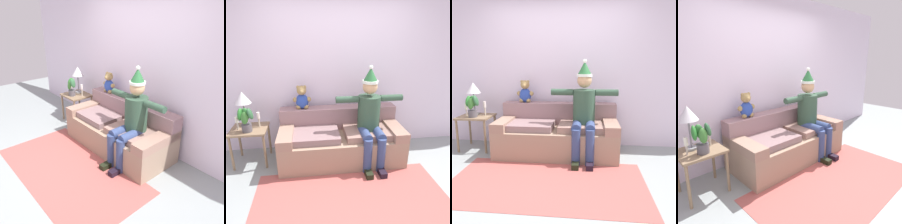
% 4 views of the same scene
% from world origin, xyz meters
% --- Properties ---
extents(ground_plane, '(10.00, 10.00, 0.00)m').
position_xyz_m(ground_plane, '(0.00, 0.00, 0.00)').
color(ground_plane, '#8F9998').
extents(back_wall, '(7.00, 0.10, 2.70)m').
position_xyz_m(back_wall, '(0.00, 1.55, 1.35)').
color(back_wall, silver).
rests_on(back_wall, ground_plane).
extents(couch, '(1.90, 0.85, 0.79)m').
position_xyz_m(couch, '(0.00, 1.04, 0.32)').
color(couch, gray).
rests_on(couch, ground_plane).
extents(person_seated, '(1.02, 0.77, 1.51)m').
position_xyz_m(person_seated, '(0.43, 0.88, 0.76)').
color(person_seated, '#324F3B').
rests_on(person_seated, ground_plane).
extents(teddy_bear, '(0.29, 0.17, 0.38)m').
position_xyz_m(teddy_bear, '(-0.59, 1.30, 0.96)').
color(teddy_bear, '#2C47A7').
rests_on(teddy_bear, couch).
extents(side_table, '(0.54, 0.48, 0.58)m').
position_xyz_m(side_table, '(-1.40, 1.09, 0.49)').
color(side_table, '#896E50').
rests_on(side_table, ground_plane).
extents(table_lamp, '(0.24, 0.24, 0.55)m').
position_xyz_m(table_lamp, '(-1.46, 1.19, 1.01)').
color(table_lamp, gray).
rests_on(table_lamp, side_table).
extents(potted_plant, '(0.25, 0.20, 0.38)m').
position_xyz_m(potted_plant, '(-1.39, 0.99, 0.77)').
color(potted_plant, '#544F56').
rests_on(potted_plant, side_table).
extents(candle_tall, '(0.04, 0.04, 0.21)m').
position_xyz_m(candle_tall, '(-1.55, 1.07, 0.71)').
color(candle_tall, beige).
rests_on(candle_tall, side_table).
extents(candle_short, '(0.04, 0.04, 0.24)m').
position_xyz_m(candle_short, '(-1.25, 1.13, 0.73)').
color(candle_short, beige).
rests_on(candle_short, side_table).
extents(area_rug, '(2.43, 1.30, 0.01)m').
position_xyz_m(area_rug, '(0.00, 0.02, 0.00)').
color(area_rug, '#AF5650').
rests_on(area_rug, ground_plane).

